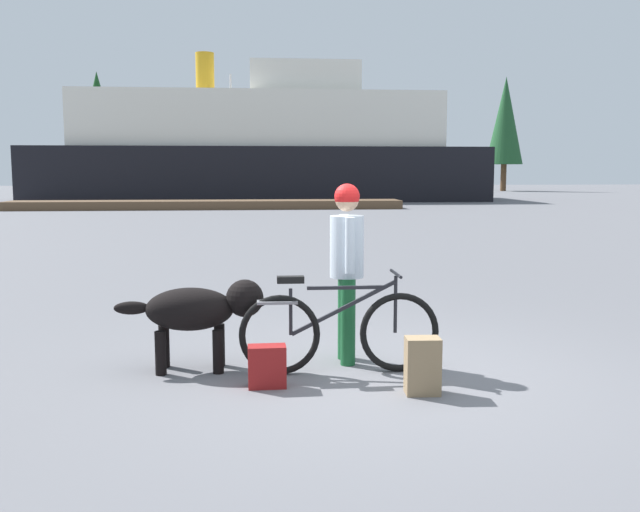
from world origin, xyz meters
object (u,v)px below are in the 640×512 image
object	(u,v)px
sailboat_moored	(232,190)
ferry_boat	(262,149)
bicycle	(338,331)
dog	(200,310)
handbag_pannier	(267,366)
person_cyclist	(347,256)
backpack	(423,366)

from	to	relation	value
sailboat_moored	ferry_boat	bearing A→B (deg)	-65.68
bicycle	dog	distance (m)	1.28
dog	handbag_pannier	distance (m)	0.92
person_cyclist	backpack	size ratio (longest dim) A/B	3.62
person_cyclist	dog	world-z (taller)	person_cyclist
handbag_pannier	sailboat_moored	size ratio (longest dim) A/B	0.04
person_cyclist	sailboat_moored	distance (m)	41.18
dog	ferry_boat	world-z (taller)	ferry_boat
dog	person_cyclist	bearing A→B (deg)	6.32
sailboat_moored	handbag_pannier	bearing A→B (deg)	-87.87
backpack	ferry_boat	distance (m)	37.92
person_cyclist	sailboat_moored	xyz separation A→B (m)	(-2.33, 41.11, -0.52)
handbag_pannier	bicycle	bearing A→B (deg)	28.37
person_cyclist	backpack	bearing A→B (deg)	-64.25
person_cyclist	dog	distance (m)	1.46
bicycle	ferry_boat	bearing A→B (deg)	90.38
ferry_boat	sailboat_moored	distance (m)	5.41
dog	handbag_pannier	bearing A→B (deg)	-43.86
ferry_boat	sailboat_moored	size ratio (longest dim) A/B	3.30
bicycle	handbag_pannier	size ratio (longest dim) A/B	5.06
person_cyclist	sailboat_moored	size ratio (longest dim) A/B	0.21
dog	backpack	xyz separation A→B (m)	(1.87, -0.87, -0.33)
bicycle	person_cyclist	distance (m)	0.75
bicycle	backpack	xyz separation A→B (m)	(0.62, -0.65, -0.16)
handbag_pannier	sailboat_moored	xyz separation A→B (m)	(-1.55, 41.84, 0.32)
person_cyclist	bicycle	bearing A→B (deg)	-107.97
backpack	sailboat_moored	bearing A→B (deg)	93.83
handbag_pannier	dog	bearing A→B (deg)	136.14
backpack	ferry_boat	xyz separation A→B (m)	(-0.86, 37.81, 2.85)
backpack	sailboat_moored	distance (m)	42.23
bicycle	dog	world-z (taller)	bicycle
backpack	sailboat_moored	size ratio (longest dim) A/B	0.06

